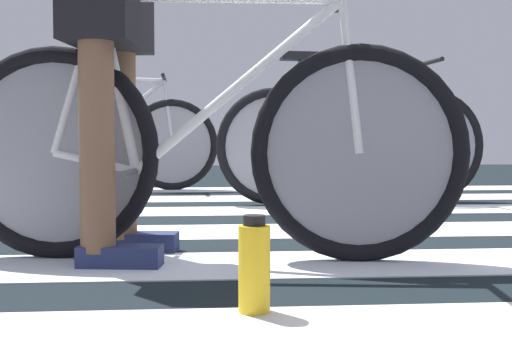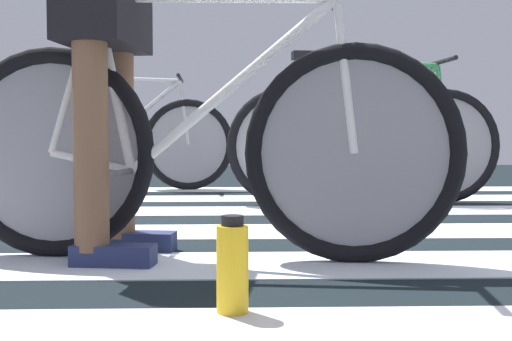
# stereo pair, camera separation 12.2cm
# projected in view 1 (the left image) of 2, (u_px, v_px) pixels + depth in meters

# --- Properties ---
(ground) EXTENTS (18.00, 14.00, 0.02)m
(ground) POSITION_uv_depth(u_px,v_px,m) (277.00, 234.00, 2.80)
(ground) COLOR black
(crosswalk_markings) EXTENTS (5.35, 4.99, 0.00)m
(crosswalk_markings) POSITION_uv_depth(u_px,v_px,m) (274.00, 230.00, 2.83)
(crosswalk_markings) COLOR silver
(crosswalk_markings) RESTS_ON ground
(bicycle_1_of_3) EXTENTS (1.73, 0.52, 0.93)m
(bicycle_1_of_3) POSITION_uv_depth(u_px,v_px,m) (203.00, 145.00, 2.13)
(bicycle_1_of_3) COLOR black
(bicycle_1_of_3) RESTS_ON ground
(cyclist_1_of_3) EXTENTS (0.36, 0.44, 0.99)m
(cyclist_1_of_3) POSITION_uv_depth(u_px,v_px,m) (110.00, 68.00, 2.14)
(cyclist_1_of_3) COLOR brown
(cyclist_1_of_3) RESTS_ON ground
(bicycle_2_of_3) EXTENTS (1.73, 0.52, 0.93)m
(bicycle_2_of_3) POSITION_uv_depth(u_px,v_px,m) (354.00, 142.00, 4.00)
(bicycle_2_of_3) COLOR black
(bicycle_2_of_3) RESTS_ON ground
(bicycle_3_of_3) EXTENTS (1.74, 0.52, 0.93)m
(bicycle_3_of_3) POSITION_uv_depth(u_px,v_px,m) (105.00, 141.00, 4.99)
(bicycle_3_of_3) COLOR black
(bicycle_3_of_3) RESTS_ON ground
(cyclist_3_of_3) EXTENTS (0.32, 0.42, 1.03)m
(cyclist_3_of_3) POSITION_uv_depth(u_px,v_px,m) (64.00, 105.00, 4.94)
(cyclist_3_of_3) COLOR #A87A5B
(cyclist_3_of_3) RESTS_ON ground
(water_bottle) EXTENTS (0.07, 0.07, 0.23)m
(water_bottle) POSITION_uv_depth(u_px,v_px,m) (254.00, 267.00, 1.49)
(water_bottle) COLOR gold
(water_bottle) RESTS_ON ground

